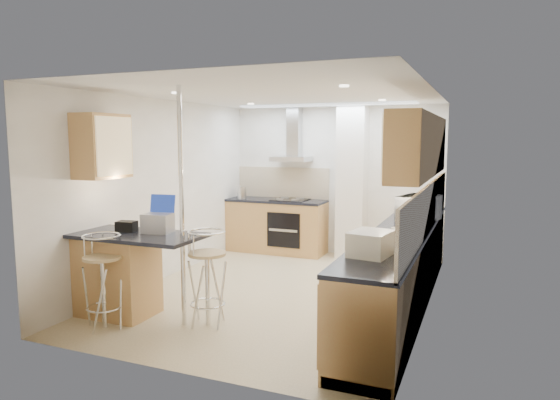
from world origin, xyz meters
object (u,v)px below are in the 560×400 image
at_px(microwave, 419,208).
at_px(bread_bin, 371,243).
at_px(bar_stool_near, 103,281).
at_px(bar_stool_end, 207,278).
at_px(laptop, 158,223).

height_order(microwave, bread_bin, microwave).
xyz_separation_m(bar_stool_near, bread_bin, (2.69, 0.43, 0.53)).
xyz_separation_m(bar_stool_end, bread_bin, (1.73, -0.05, 0.52)).
distance_m(microwave, laptop, 3.22).
bearing_deg(bar_stool_end, bar_stool_near, 166.46).
xyz_separation_m(laptop, bar_stool_near, (-0.31, -0.53, -0.55)).
bearing_deg(bar_stool_near, bread_bin, 26.09).
xyz_separation_m(laptop, bar_stool_end, (0.64, -0.05, -0.53)).
height_order(microwave, laptop, microwave).
height_order(bar_stool_end, bread_bin, bread_bin).
bearing_deg(bar_stool_end, laptop, 135.63).
bearing_deg(microwave, bread_bin, -169.88).
relative_size(bar_stool_near, bread_bin, 2.39).
distance_m(microwave, bread_bin, 2.10).
bearing_deg(bread_bin, microwave, 94.05).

